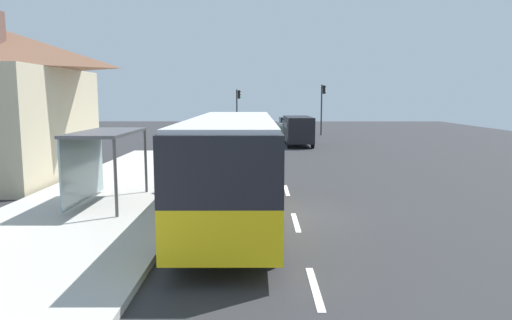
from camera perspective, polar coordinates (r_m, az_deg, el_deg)
name	(u,v)px	position (r m, az deg, el deg)	size (l,w,h in m)	color
ground_plane	(273,159)	(29.30, 2.12, 0.10)	(56.00, 92.00, 0.04)	#2D2D30
sidewalk_platform	(111,198)	(18.29, -17.23, -4.49)	(6.20, 30.00, 0.18)	beige
lane_stripe_seg_0	(315,288)	(9.87, 7.17, -15.19)	(0.16, 2.20, 0.01)	silver
lane_stripe_seg_1	(296,222)	(14.58, 4.86, -7.57)	(0.16, 2.20, 0.01)	silver
lane_stripe_seg_2	(286,190)	(19.44, 3.73, -3.70)	(0.16, 2.20, 0.01)	silver
lane_stripe_seg_3	(281,171)	(24.36, 3.06, -1.39)	(0.16, 2.20, 0.01)	silver
lane_stripe_seg_4	(277,159)	(29.30, 2.61, 0.15)	(0.16, 2.20, 0.01)	silver
lane_stripe_seg_5	(275,150)	(34.26, 2.29, 1.24)	(0.16, 2.20, 0.01)	silver
lane_stripe_seg_6	(273,143)	(39.23, 2.06, 2.05)	(0.16, 2.20, 0.01)	silver
lane_stripe_seg_7	(271,138)	(44.21, 1.87, 2.68)	(0.16, 2.20, 0.01)	silver
bus	(232,162)	(14.51, -2.90, -0.22)	(2.63, 11.03, 3.21)	yellow
white_van	(298,129)	(37.39, 5.14, 3.81)	(2.13, 5.24, 2.30)	black
sedan_near	(287,124)	(54.78, 3.75, 4.45)	(1.98, 4.47, 1.52)	#B7B7BC
sedan_far	(291,128)	(46.53, 4.33, 3.88)	(1.95, 4.45, 1.52)	#195933
recycling_bin_blue	(174,179)	(18.50, -9.96, -2.34)	(0.52, 0.52, 0.95)	blue
recycling_bin_green	(177,176)	(19.17, -9.58, -1.98)	(0.52, 0.52, 0.95)	green
recycling_bin_yellow	(180,174)	(19.85, -9.24, -1.65)	(0.52, 0.52, 0.95)	yellow
recycling_bin_orange	(183,171)	(20.54, -8.91, -1.33)	(0.52, 0.52, 0.95)	orange
traffic_light_near_side	(323,102)	(48.06, 8.10, 7.03)	(0.49, 0.28, 5.08)	#2D2D2D
traffic_light_far_side	(238,105)	(48.49, -2.22, 6.76)	(0.49, 0.28, 4.61)	#2D2D2D
bus_shelter	(98,148)	(16.93, -18.69, 1.38)	(1.80, 4.00, 2.50)	#4C4C51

